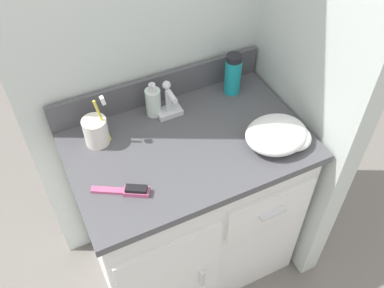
% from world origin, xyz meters
% --- Properties ---
extents(ground_plane, '(6.00, 6.00, 0.00)m').
position_xyz_m(ground_plane, '(0.00, 0.00, 0.00)').
color(ground_plane, slate).
extents(wall_back, '(0.99, 0.08, 2.20)m').
position_xyz_m(wall_back, '(0.00, 0.31, 1.10)').
color(wall_back, silver).
rests_on(wall_back, ground_plane).
extents(wall_right, '(0.08, 0.60, 2.20)m').
position_xyz_m(wall_right, '(0.45, 0.00, 1.10)').
color(wall_right, silver).
rests_on(wall_right, ground_plane).
extents(vanity, '(0.81, 0.54, 0.76)m').
position_xyz_m(vanity, '(-0.00, -0.00, 0.40)').
color(vanity, white).
rests_on(vanity, ground_plane).
extents(backsplash, '(0.81, 0.02, 0.11)m').
position_xyz_m(backsplash, '(0.00, 0.25, 0.82)').
color(backsplash, '#4C4C51').
rests_on(backsplash, vanity).
extents(sink_faucet, '(0.09, 0.09, 0.14)m').
position_xyz_m(sink_faucet, '(0.00, 0.16, 0.81)').
color(sink_faucet, silver).
rests_on(sink_faucet, vanity).
extents(toothbrush_cup, '(0.09, 0.08, 0.19)m').
position_xyz_m(toothbrush_cup, '(-0.27, 0.14, 0.81)').
color(toothbrush_cup, white).
rests_on(toothbrush_cup, vanity).
extents(soap_dispenser, '(0.05, 0.06, 0.14)m').
position_xyz_m(soap_dispenser, '(-0.05, 0.19, 0.82)').
color(soap_dispenser, silver).
rests_on(soap_dispenser, vanity).
extents(shaving_cream_can, '(0.06, 0.06, 0.16)m').
position_xyz_m(shaving_cream_can, '(0.26, 0.17, 0.84)').
color(shaving_cream_can, teal).
rests_on(shaving_cream_can, vanity).
extents(hairbrush, '(0.17, 0.11, 0.03)m').
position_xyz_m(hairbrush, '(-0.25, -0.11, 0.77)').
color(hairbrush, '#C1517F').
rests_on(hairbrush, vanity).
extents(hand_towel, '(0.22, 0.18, 0.08)m').
position_xyz_m(hand_towel, '(0.27, -0.13, 0.80)').
color(hand_towel, white).
rests_on(hand_towel, vanity).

